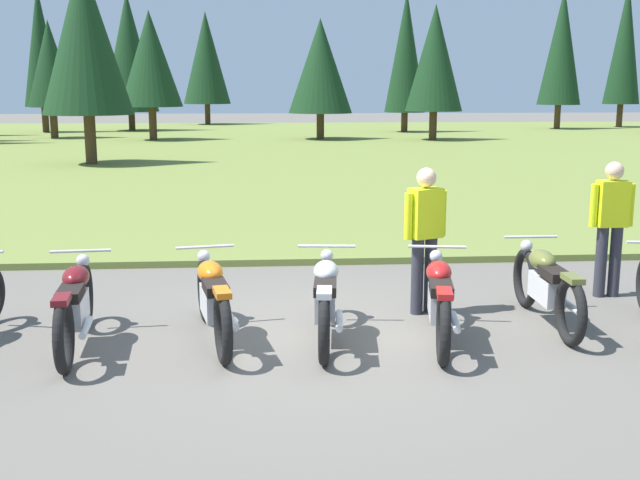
% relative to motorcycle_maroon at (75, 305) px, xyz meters
% --- Properties ---
extents(ground_plane, '(140.00, 140.00, 0.00)m').
position_rel_motorcycle_maroon_xyz_m(ground_plane, '(2.48, 0.19, -0.44)').
color(ground_plane, '#605B54').
extents(grass_moorland, '(80.00, 44.00, 0.10)m').
position_rel_motorcycle_maroon_xyz_m(grass_moorland, '(2.48, 25.42, -0.39)').
color(grass_moorland, olive).
rests_on(grass_moorland, ground).
extents(forest_treeline, '(42.85, 30.22, 8.91)m').
position_rel_motorcycle_maroon_xyz_m(forest_treeline, '(0.39, 32.55, 3.88)').
color(forest_treeline, '#47331E').
rests_on(forest_treeline, ground).
extents(motorcycle_maroon, '(0.62, 2.10, 0.88)m').
position_rel_motorcycle_maroon_xyz_m(motorcycle_maroon, '(0.00, 0.00, 0.00)').
color(motorcycle_maroon, black).
rests_on(motorcycle_maroon, ground).
extents(motorcycle_orange, '(0.70, 2.08, 0.88)m').
position_rel_motorcycle_maroon_xyz_m(motorcycle_orange, '(1.34, 0.13, 0.00)').
color(motorcycle_orange, black).
rests_on(motorcycle_orange, ground).
extents(motorcycle_silver, '(0.62, 2.10, 0.88)m').
position_rel_motorcycle_maroon_xyz_m(motorcycle_silver, '(2.49, 0.06, 0.00)').
color(motorcycle_silver, black).
rests_on(motorcycle_silver, ground).
extents(motorcycle_red, '(0.63, 2.09, 0.88)m').
position_rel_motorcycle_maroon_xyz_m(motorcycle_red, '(3.63, -0.05, 0.00)').
color(motorcycle_red, black).
rests_on(motorcycle_red, ground).
extents(motorcycle_olive, '(0.62, 2.10, 0.88)m').
position_rel_motorcycle_maroon_xyz_m(motorcycle_olive, '(4.92, 0.42, 0.00)').
color(motorcycle_olive, black).
rests_on(motorcycle_olive, ground).
extents(rider_near_row_end, '(0.55, 0.22, 1.67)m').
position_rel_motorcycle_maroon_xyz_m(rider_near_row_end, '(6.09, 1.49, 0.51)').
color(rider_near_row_end, '#2D2D38').
rests_on(rider_near_row_end, ground).
extents(rider_checking_bike, '(0.51, 0.34, 1.67)m').
position_rel_motorcycle_maroon_xyz_m(rider_checking_bike, '(3.68, 0.95, 0.51)').
color(rider_checking_bike, '#2D2D38').
rests_on(rider_checking_bike, ground).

